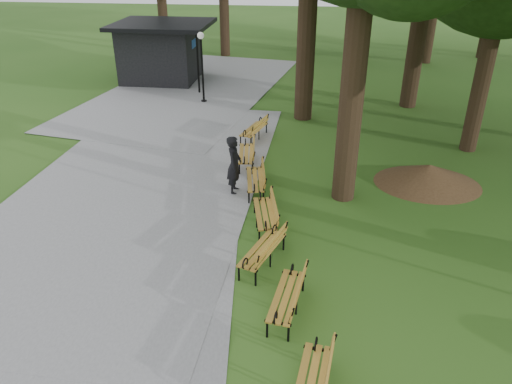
# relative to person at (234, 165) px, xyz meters

# --- Properties ---
(ground) EXTENTS (100.00, 100.00, 0.00)m
(ground) POSITION_rel_person_xyz_m (0.67, -2.72, -0.95)
(ground) COLOR #2B5719
(ground) RESTS_ON ground
(path) EXTENTS (12.00, 38.00, 0.06)m
(path) POSITION_rel_person_xyz_m (-3.33, 0.28, -0.92)
(path) COLOR gray
(path) RESTS_ON ground
(person) EXTENTS (0.46, 0.69, 1.89)m
(person) POSITION_rel_person_xyz_m (0.00, 0.00, 0.00)
(person) COLOR black
(person) RESTS_ON ground
(kiosk) EXTENTS (5.13, 4.47, 3.19)m
(kiosk) POSITION_rel_person_xyz_m (-6.19, 12.98, 0.65)
(kiosk) COLOR black
(kiosk) RESTS_ON ground
(lamp_post) EXTENTS (0.32, 0.32, 3.34)m
(lamp_post) POSITION_rel_person_xyz_m (-2.99, 9.25, 1.44)
(lamp_post) COLOR black
(lamp_post) RESTS_ON ground
(dirt_mound) EXTENTS (2.89, 2.89, 0.68)m
(dirt_mound) POSITION_rel_person_xyz_m (6.21, 1.33, -0.61)
(dirt_mound) COLOR #47301C
(dirt_mound) RESTS_ON ground
(bench_0) EXTENTS (0.90, 1.97, 0.88)m
(bench_0) POSITION_rel_person_xyz_m (2.54, -7.68, -0.51)
(bench_0) COLOR #B38029
(bench_0) RESTS_ON ground
(bench_1) EXTENTS (0.91, 1.97, 0.88)m
(bench_1) POSITION_rel_person_xyz_m (1.98, -5.44, -0.51)
(bench_1) COLOR #B38029
(bench_1) RESTS_ON ground
(bench_2) EXTENTS (1.24, 2.00, 0.88)m
(bench_2) POSITION_rel_person_xyz_m (1.28, -3.76, -0.51)
(bench_2) COLOR #B38029
(bench_2) RESTS_ON ground
(bench_3) EXTENTS (1.00, 1.99, 0.88)m
(bench_3) POSITION_rel_person_xyz_m (1.16, -2.00, -0.51)
(bench_3) COLOR #B38029
(bench_3) RESTS_ON ground
(bench_4) EXTENTS (0.92, 1.98, 0.88)m
(bench_4) POSITION_rel_person_xyz_m (0.64, 0.10, -0.51)
(bench_4) COLOR #B38029
(bench_4) RESTS_ON ground
(bench_5) EXTENTS (0.85, 1.96, 0.88)m
(bench_5) POSITION_rel_person_xyz_m (0.09, 2.10, -0.51)
(bench_5) COLOR #B38029
(bench_5) RESTS_ON ground
(bench_6) EXTENTS (1.13, 2.00, 0.88)m
(bench_6) POSITION_rel_person_xyz_m (0.06, 4.57, -0.51)
(bench_6) COLOR #B38029
(bench_6) RESTS_ON ground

